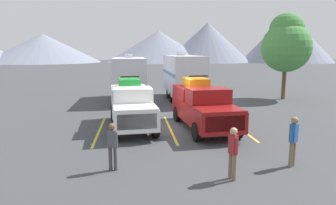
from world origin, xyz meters
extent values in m
plane|color=#3F4244|center=(0.00, 0.00, 0.00)|extent=(240.00, 240.00, 0.00)
cube|color=white|center=(-1.92, 0.22, 0.94)|extent=(2.46, 5.63, 0.96)
cube|color=white|center=(-1.75, -1.74, 1.45)|extent=(2.03, 1.69, 0.08)
cube|color=white|center=(-1.88, -0.27, 1.79)|extent=(1.98, 1.58, 0.74)
cube|color=slate|center=(-1.83, -0.83, 1.82)|extent=(1.76, 0.36, 0.55)
cube|color=white|center=(-2.05, 1.70, 1.69)|extent=(2.16, 2.68, 0.56)
cube|color=silver|center=(-1.69, -2.47, 0.98)|extent=(1.69, 0.21, 0.67)
cylinder|color=black|center=(-0.85, -1.55, 0.46)|extent=(0.36, 0.93, 0.91)
cylinder|color=black|center=(-2.67, -1.71, 0.46)|extent=(0.36, 0.93, 0.91)
cylinder|color=black|center=(-1.18, 2.16, 0.46)|extent=(0.36, 0.93, 0.91)
cylinder|color=black|center=(-3.00, 2.00, 0.46)|extent=(0.36, 0.93, 0.91)
cube|color=green|center=(-2.05, 1.70, 2.20)|extent=(1.23, 1.70, 0.45)
cylinder|color=black|center=(-1.56, 1.18, 2.19)|extent=(0.22, 0.45, 0.44)
cylinder|color=black|center=(-2.45, 1.10, 2.19)|extent=(0.22, 0.45, 0.44)
cylinder|color=black|center=(-1.66, 2.29, 2.19)|extent=(0.22, 0.45, 0.44)
cylinder|color=black|center=(-2.55, 2.21, 2.19)|extent=(0.22, 0.45, 0.44)
cube|color=black|center=(-2.01, 1.24, 2.57)|extent=(1.00, 0.17, 0.08)
cube|color=maroon|center=(1.71, -0.32, 0.90)|extent=(2.55, 5.81, 0.95)
cube|color=maroon|center=(1.88, -2.34, 1.41)|extent=(2.12, 1.75, 0.08)
cube|color=maroon|center=(1.75, -0.83, 1.77)|extent=(2.07, 1.63, 0.78)
cube|color=slate|center=(1.80, -1.41, 1.81)|extent=(1.83, 0.38, 0.58)
cube|color=maroon|center=(1.57, 1.20, 1.69)|extent=(2.25, 2.76, 0.64)
cube|color=silver|center=(1.95, -3.10, 0.94)|extent=(1.76, 0.21, 0.67)
cylinder|color=black|center=(2.82, -2.15, 0.42)|extent=(0.35, 0.86, 0.84)
cylinder|color=black|center=(0.93, -2.32, 0.42)|extent=(0.35, 0.86, 0.84)
cylinder|color=black|center=(2.49, 1.68, 0.42)|extent=(0.35, 0.86, 0.84)
cylinder|color=black|center=(0.59, 1.51, 0.42)|extent=(0.35, 0.86, 0.84)
cube|color=orange|center=(1.57, 1.20, 2.24)|extent=(1.28, 1.76, 0.45)
cylinder|color=black|center=(2.09, 0.67, 2.23)|extent=(0.22, 0.45, 0.44)
cylinder|color=black|center=(1.16, 0.59, 2.23)|extent=(0.22, 0.45, 0.44)
cylinder|color=black|center=(1.99, 1.81, 2.23)|extent=(0.22, 0.45, 0.44)
cylinder|color=black|center=(1.06, 1.73, 2.23)|extent=(0.22, 0.45, 0.44)
cube|color=black|center=(1.61, 0.73, 2.61)|extent=(1.04, 0.17, 0.08)
cube|color=gold|center=(-3.56, -0.16, 0.00)|extent=(0.12, 5.50, 0.01)
cube|color=gold|center=(0.00, -0.16, 0.00)|extent=(0.12, 5.50, 0.01)
cube|color=gold|center=(3.56, -0.16, 0.00)|extent=(0.12, 5.50, 0.01)
cube|color=silver|center=(-2.16, 8.97, 1.96)|extent=(2.53, 6.20, 2.87)
cube|color=#4C6B99|center=(-3.39, 8.95, 2.11)|extent=(0.10, 5.92, 0.24)
cube|color=silver|center=(-2.17, 9.89, 3.55)|extent=(0.61, 0.71, 0.30)
cube|color=#333333|center=(-2.11, 5.28, 0.32)|extent=(0.14, 1.20, 0.12)
cylinder|color=black|center=(-1.03, 8.24, 0.38)|extent=(0.23, 0.76, 0.76)
cylinder|color=black|center=(-3.27, 8.21, 0.38)|extent=(0.23, 0.76, 0.76)
cylinder|color=black|center=(-1.05, 9.72, 0.38)|extent=(0.23, 0.76, 0.76)
cylinder|color=black|center=(-3.29, 9.69, 0.38)|extent=(0.23, 0.76, 0.76)
cube|color=silver|center=(2.10, 8.77, 2.05)|extent=(2.42, 7.44, 3.03)
cube|color=#4C6B99|center=(0.93, 8.75, 2.20)|extent=(0.12, 7.11, 0.24)
cube|color=silver|center=(2.08, 9.88, 3.71)|extent=(0.61, 0.71, 0.30)
cube|color=#333333|center=(2.15, 4.47, 0.32)|extent=(0.14, 1.20, 0.12)
cylinder|color=black|center=(3.17, 7.90, 0.38)|extent=(0.23, 0.76, 0.76)
cylinder|color=black|center=(1.04, 7.87, 0.38)|extent=(0.23, 0.76, 0.76)
cylinder|color=black|center=(3.15, 9.67, 0.38)|extent=(0.23, 0.76, 0.76)
cylinder|color=black|center=(1.02, 9.64, 0.38)|extent=(0.23, 0.76, 0.76)
cylinder|color=#726047|center=(3.64, -5.53, 0.44)|extent=(0.13, 0.13, 0.88)
cylinder|color=#726047|center=(3.49, -5.64, 0.44)|extent=(0.13, 0.13, 0.88)
cube|color=#2659A5|center=(3.57, -5.58, 1.20)|extent=(0.33, 0.31, 0.63)
sphere|color=#9E704C|center=(3.57, -5.58, 1.63)|extent=(0.24, 0.24, 0.24)
cylinder|color=#2659A5|center=(3.68, -5.50, 1.17)|extent=(0.10, 0.10, 0.56)
cylinder|color=#2659A5|center=(3.45, -5.67, 1.17)|extent=(0.10, 0.10, 0.56)
cylinder|color=#3F3F42|center=(-2.61, -5.23, 0.41)|extent=(0.12, 0.12, 0.82)
cylinder|color=#3F3F42|center=(-2.45, -5.25, 0.41)|extent=(0.12, 0.12, 0.82)
cube|color=#4C4C51|center=(-2.53, -5.24, 1.10)|extent=(0.26, 0.22, 0.58)
sphere|color=brown|center=(-2.53, -5.24, 1.50)|extent=(0.22, 0.22, 0.22)
cylinder|color=#4C4C51|center=(-2.66, -5.22, 1.08)|extent=(0.10, 0.10, 0.52)
cylinder|color=#4C4C51|center=(-2.40, -5.25, 1.08)|extent=(0.10, 0.10, 0.52)
cylinder|color=#726047|center=(1.21, -6.47, 0.42)|extent=(0.12, 0.12, 0.84)
cylinder|color=#726047|center=(1.14, -6.32, 0.42)|extent=(0.12, 0.12, 0.84)
cube|color=maroon|center=(1.17, -6.39, 1.14)|extent=(0.28, 0.30, 0.59)
sphere|color=tan|center=(1.17, -6.39, 1.55)|extent=(0.23, 0.23, 0.23)
cylinder|color=maroon|center=(1.23, -6.52, 1.11)|extent=(0.10, 0.10, 0.53)
cylinder|color=maroon|center=(1.12, -6.27, 1.11)|extent=(0.10, 0.10, 0.53)
cylinder|color=brown|center=(10.46, 8.41, 1.61)|extent=(0.32, 0.32, 3.21)
sphere|color=#478C42|center=(10.46, 8.41, 4.20)|extent=(3.96, 3.96, 3.96)
sphere|color=#478C42|center=(10.53, 8.65, 5.59)|extent=(2.78, 2.78, 2.78)
cone|color=gray|center=(-32.82, 93.93, 4.86)|extent=(38.90, 38.90, 9.73)
cone|color=gray|center=(7.06, 92.70, 5.49)|extent=(36.42, 36.42, 10.98)
cone|color=gray|center=(24.52, 91.55, 6.94)|extent=(30.80, 30.80, 13.89)
cone|color=gray|center=(51.07, 85.41, 8.26)|extent=(31.16, 31.16, 16.52)
camera|label=1|loc=(-1.77, -14.80, 3.93)|focal=31.87mm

